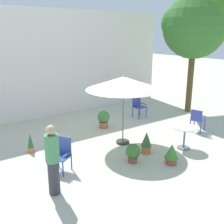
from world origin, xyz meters
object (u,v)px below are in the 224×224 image
Objects in this scene: potted_plant_4 at (30,143)px; patio_chair_0 at (138,105)px; shade_tree at (195,26)px; patio_chair_2 at (197,119)px; patio_umbrella_0 at (123,84)px; potted_plant_2 at (133,152)px; potted_plant_1 at (146,142)px; potted_plant_0 at (172,153)px; potted_plant_3 at (104,119)px; cafe_table_0 at (185,134)px; patio_chair_1 at (62,152)px; standing_person at (53,159)px.

patio_chair_0 is at bearing 9.84° from potted_plant_4.
shade_tree reaches higher than patio_chair_2.
patio_umbrella_0 is 4.32× the size of potted_plant_2.
patio_umbrella_0 is at bearing 97.29° from potted_plant_1.
potted_plant_0 is at bearing -39.72° from potted_plant_2.
potted_plant_3 is (0.31, 1.64, -1.66)m from patio_umbrella_0.
cafe_table_0 is at bearing -5.36° from potted_plant_2.
patio_chair_1 is 1.14m from standing_person.
patio_chair_0 is 3.71m from potted_plant_1.
patio_umbrella_0 is 2.79× the size of patio_chair_2.
standing_person is (-4.44, 0.02, 0.36)m from cafe_table_0.
patio_chair_2 reaches higher than potted_plant_3.
potted_plant_1 is 1.23× the size of potted_plant_2.
patio_chair_2 is 3.00m from potted_plant_0.
potted_plant_4 is 2.58m from standing_person.
potted_plant_0 is (2.69, -1.43, -0.19)m from patio_chair_1.
potted_plant_2 is 2.53m from standing_person.
patio_chair_2 is 1.37× the size of potted_plant_4.
patio_chair_1 is 1.66m from potted_plant_4.
standing_person reaches higher than potted_plant_1.
patio_chair_1 reaches higher than potted_plant_1.
potted_plant_0 is 1.07× the size of potted_plant_2.
standing_person is at bearing -176.29° from potted_plant_2.
standing_person is (-5.41, -3.39, 0.31)m from patio_chair_0.
standing_person is at bearing -173.19° from patio_chair_2.
standing_person reaches higher than patio_chair_1.
cafe_table_0 is 0.82× the size of patio_chair_0.
cafe_table_0 is 1.99m from potted_plant_2.
potted_plant_1 is 2.68m from potted_plant_3.
patio_chair_1 is 2.64m from potted_plant_1.
patio_chair_0 reaches higher than patio_chair_1.
patio_chair_2 is at bearing -134.16° from shade_tree.
patio_chair_2 is at bearing 8.93° from potted_plant_2.
patio_chair_0 is 4.38m from potted_plant_2.
potted_plant_1 is at bearing -35.65° from potted_plant_4.
potted_plant_3 is 1.09× the size of potted_plant_4.
patio_umbrella_0 is (-4.96, -1.35, -1.82)m from shade_tree.
patio_chair_0 is (0.98, 3.42, 0.04)m from cafe_table_0.
patio_chair_2 is 6.01m from potted_plant_4.
shade_tree reaches higher than patio_chair_0.
standing_person is (-8.03, -2.79, -3.00)m from shade_tree.
standing_person is at bearing -137.64° from potted_plant_3.
patio_chair_2 reaches higher than potted_plant_4.
patio_umbrella_0 reaches higher than potted_plant_3.
potted_plant_0 is 0.88× the size of potted_plant_1.
shade_tree is 9.01m from standing_person.
potted_plant_3 is at bearing 10.57° from potted_plant_4.
shade_tree reaches higher than patio_chair_1.
potted_plant_0 is at bearing -91.21° from potted_plant_3.
potted_plant_3 is at bearing 138.20° from patio_chair_2.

